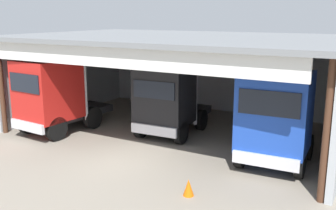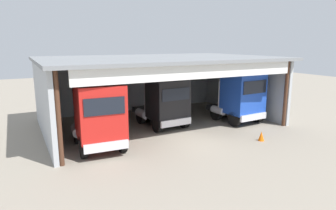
{
  "view_description": "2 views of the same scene",
  "coord_description": "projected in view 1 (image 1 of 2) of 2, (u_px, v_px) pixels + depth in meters",
  "views": [
    {
      "loc": [
        8.87,
        -12.03,
        5.73
      ],
      "look_at": [
        0.0,
        3.46,
        1.59
      ],
      "focal_mm": 41.86,
      "sensor_mm": 36.0,
      "label": 1
    },
    {
      "loc": [
        -9.05,
        -13.83,
        5.69
      ],
      "look_at": [
        0.0,
        3.46,
        1.59
      ],
      "focal_mm": 31.59,
      "sensor_mm": 36.0,
      "label": 2
    }
  ],
  "objects": [
    {
      "name": "tool_cart",
      "position": [
        166.0,
        102.0,
        24.01
      ],
      "size": [
        0.9,
        0.6,
        1.0
      ],
      "primitive_type": "cube",
      "color": "black",
      "rests_on": "ground"
    },
    {
      "name": "truck_red_center_bay",
      "position": [
        53.0,
        95.0,
        19.01
      ],
      "size": [
        2.58,
        5.13,
        3.65
      ],
      "rotation": [
        0.0,
        0.0,
        3.08
      ],
      "color": "red",
      "rests_on": "ground"
    },
    {
      "name": "truck_black_left_bay",
      "position": [
        168.0,
        101.0,
        18.57
      ],
      "size": [
        2.73,
        5.14,
        3.68
      ],
      "rotation": [
        0.0,
        0.0,
        3.2
      ],
      "color": "black",
      "rests_on": "ground"
    },
    {
      "name": "traffic_cone",
      "position": [
        189.0,
        187.0,
        12.63
      ],
      "size": [
        0.36,
        0.36,
        0.56
      ],
      "primitive_type": "cone",
      "color": "orange",
      "rests_on": "ground"
    },
    {
      "name": "truck_blue_center_right_bay",
      "position": [
        275.0,
        118.0,
        14.71
      ],
      "size": [
        2.8,
        4.32,
        3.72
      ],
      "rotation": [
        0.0,
        0.0,
        3.19
      ],
      "color": "#1E47B7",
      "rests_on": "ground"
    },
    {
      "name": "ground_plane",
      "position": [
        125.0,
        160.0,
        15.76
      ],
      "size": [
        80.0,
        80.0,
        0.0
      ],
      "primitive_type": "plane",
      "color": "gray",
      "rests_on": "ground"
    },
    {
      "name": "oil_drum",
      "position": [
        166.0,
        102.0,
        24.35
      ],
      "size": [
        0.58,
        0.58,
        0.88
      ],
      "primitive_type": "cylinder",
      "color": "#194CB2",
      "rests_on": "ground"
    },
    {
      "name": "workshop_shed",
      "position": [
        191.0,
        62.0,
        19.9
      ],
      "size": [
        15.93,
        10.57,
        4.75
      ],
      "color": "#ADB2B7",
      "rests_on": "ground"
    }
  ]
}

